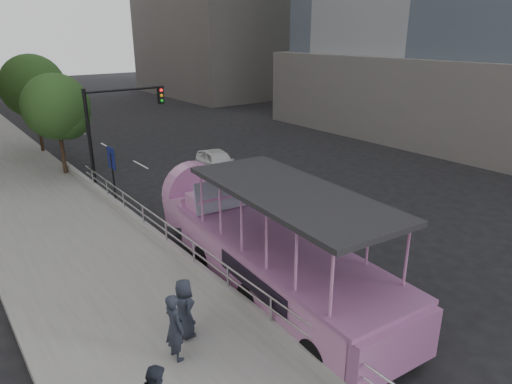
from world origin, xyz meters
The scene contains 13 objects.
ground centered at (0.00, 0.00, 0.00)m, with size 160.00×160.00×0.00m, color black.
sidewalk centered at (-5.75, 10.00, 0.15)m, with size 5.50×80.00×0.30m, color #9C9C97.
kerb_wall centered at (-3.12, 2.00, 0.48)m, with size 0.24×30.00×0.36m, color #AEAEA9.
guardrail centered at (-3.12, 2.00, 1.14)m, with size 0.07×22.00×0.71m.
duck_boat centered at (-1.52, 0.54, 1.35)m, with size 3.45×11.09×3.63m.
car centered at (3.81, 11.54, 0.68)m, with size 1.62×4.02×1.37m, color white.
pedestrian_near centered at (-5.56, -1.40, 1.16)m, with size 0.63×0.41×1.73m, color #252A37.
pedestrian_far centered at (-4.97, -0.78, 1.10)m, with size 0.79×0.51×1.61m, color #252A37.
parking_sign centered at (-3.00, 9.36, 1.86)m, with size 0.10×0.68×3.00m.
traffic_signal centered at (-1.70, 12.50, 3.50)m, with size 4.20×0.32×5.20m.
street_tree_near centered at (-3.30, 15.93, 3.82)m, with size 3.52×3.52×5.72m.
street_tree_far centered at (-3.10, 21.93, 4.31)m, with size 3.97×3.97×6.45m.
tower_podium centered at (30.00, 10.00, 3.00)m, with size 26.00×26.00×6.00m, color slate.
Camera 1 is at (-9.44, -9.81, 7.74)m, focal length 32.00 mm.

